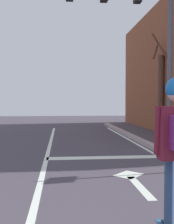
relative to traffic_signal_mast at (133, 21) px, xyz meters
The scene contains 6 objects.
lane_line_center 5.78m from the traffic_signal_mast, 135.35° to the right, with size 0.12×20.00×0.01m, color silver.
stop_bar 4.64m from the traffic_signal_mast, 126.83° to the right, with size 3.33×0.40×0.01m, color silver.
lane_arrow_stem 6.04m from the traffic_signal_mast, 102.86° to the right, with size 0.16×1.40×0.01m, color silver.
lane_arrow_head 5.49m from the traffic_signal_mast, 105.98° to the right, with size 0.56×0.44×0.01m, color silver.
traffic_signal_mast is the anchor object (origin of this frame).
roadside_tree 4.94m from the traffic_signal_mast, 57.62° to the left, with size 0.95×0.93×4.80m.
Camera 1 is at (0.61, -0.28, 1.56)m, focal length 44.08 mm.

